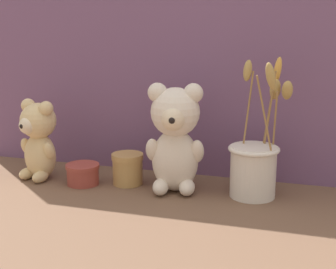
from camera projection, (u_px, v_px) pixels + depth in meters
name	position (u px, v px, depth m)	size (l,w,h in m)	color
ground_plane	(166.00, 193.00, 1.25)	(4.00, 4.00, 0.00)	brown
backdrop_wall	(185.00, 51.00, 1.33)	(1.23, 0.02, 0.66)	#704C70
teddy_bear_large	(175.00, 136.00, 1.23)	(0.15, 0.13, 0.27)	beige
teddy_bear_medium	(38.00, 138.00, 1.33)	(0.12, 0.11, 0.21)	#DBBC84
flower_vase	(255.00, 163.00, 1.21)	(0.14, 0.13, 0.33)	silver
decorative_tin_tall	(83.00, 174.00, 1.31)	(0.09, 0.09, 0.05)	#993D33
decorative_tin_short	(128.00, 169.00, 1.30)	(0.08, 0.08, 0.08)	tan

